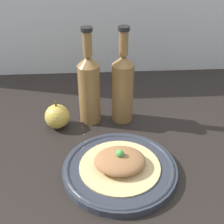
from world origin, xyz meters
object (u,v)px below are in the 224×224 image
cider_bottle_right (122,86)px  apple (57,116)px  plated_food (120,162)px  plate (120,169)px  cider_bottle_left (89,87)px

cider_bottle_right → apple: 22.32cm
cider_bottle_right → apple: cider_bottle_right is taller
plated_food → apple: size_ratio=2.29×
apple → plated_food: bearing=-51.2°
plate → cider_bottle_right: bearing=84.1°
plate → cider_bottle_right: size_ratio=0.97×
plate → cider_bottle_right: (2.64, 25.47, 10.92)cm
cider_bottle_left → plate: bearing=-73.6°
cider_bottle_left → apple: bearing=-162.2°
plated_food → cider_bottle_right: cider_bottle_right is taller
plate → apple: (-17.82, 22.16, 2.63)cm
apple → cider_bottle_left: bearing=17.8°
cider_bottle_left → cider_bottle_right: size_ratio=1.00×
plate → cider_bottle_left: size_ratio=0.97×
plated_food → apple: apple is taller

